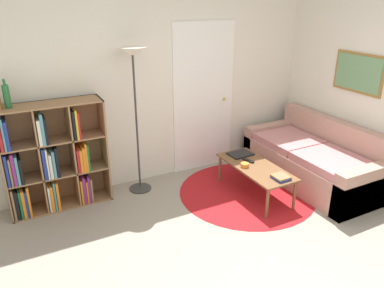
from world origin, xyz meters
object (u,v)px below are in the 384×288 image
Objects in this scene: floor_lamp at (133,70)px; coffee_table at (255,169)px; couch at (315,161)px; laptop at (240,154)px; bookshelf at (51,161)px; bottle_middle at (7,96)px; bowl at (245,165)px.

floor_lamp is 1.87m from coffee_table.
laptop is (-0.92, 0.42, 0.12)m from couch.
coffee_table is (2.24, -0.85, -0.23)m from bookshelf.
couch is at bearing -2.89° from coffee_table.
floor_lamp is at bearing -2.98° from bottle_middle.
coffee_table is at bearing -17.68° from bowl.
bowl is (-0.13, 0.04, 0.06)m from coffee_table.
couch is at bearing -14.36° from bottle_middle.
bottle_middle is at bearing 161.59° from bowl.
coffee_table is 10.54× the size of bowl.
couch reaches higher than coffee_table.
floor_lamp is (1.02, -0.07, 0.95)m from bookshelf.
coffee_table is 0.15m from bowl.
bowl is at bearing -18.41° from bottle_middle.
bookshelf is 2.26m from bowl.
coffee_table is (1.22, -0.78, -1.18)m from floor_lamp.
laptop is 0.37m from bowl.
bowl is at bearing -116.10° from laptop.
floor_lamp reaches higher than bottle_middle.
coffee_table is 3.49× the size of laptop.
floor_lamp reaches higher than couch.
coffee_table is 0.38m from laptop.
laptop is at bearing 155.48° from couch.
bookshelf is 0.70× the size of floor_lamp.
floor_lamp is 1.73m from laptop.
floor_lamp reaches higher than laptop.
bottle_middle is at bearing 161.63° from coffee_table.
couch is 1.09m from bowl.
couch is 5.93× the size of laptop.
floor_lamp is 1.35m from bottle_middle.
couch reaches higher than bowl.
bowl is at bearing 175.22° from couch.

